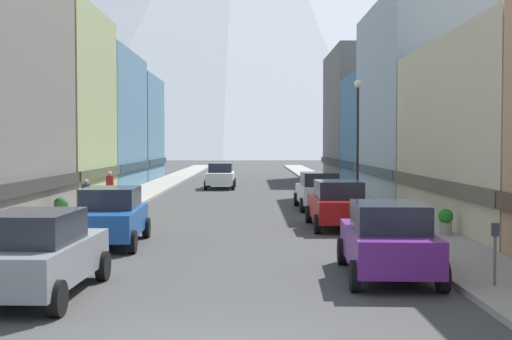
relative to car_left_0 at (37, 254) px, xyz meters
name	(u,v)px	position (x,y,z in m)	size (l,w,h in m)	color
sidewalk_left	(148,190)	(-2.45, 30.97, -0.82)	(2.50, 100.00, 0.15)	gray
sidewalk_right	(337,190)	(10.05, 30.97, -0.82)	(2.50, 100.00, 0.15)	gray
storefront_left_2	(14,109)	(-8.28, 22.45, 4.07)	(9.45, 9.30, 10.27)	#8C9966
storefront_left_3	(63,123)	(-8.60, 33.07, 3.65)	(10.11, 11.61, 9.41)	slate
storefront_left_4	(115,131)	(-7.25, 44.26, 3.36)	(7.41, 9.97, 8.83)	slate
storefront_right_2	(427,105)	(14.42, 24.92, 4.42)	(6.53, 12.56, 11.00)	#99A5B2
storefront_right_3	(410,133)	(15.84, 35.36, 2.99)	(9.37, 8.21, 8.07)	slate
storefront_right_4	(377,118)	(15.37, 45.97, 4.53)	(8.45, 12.64, 11.22)	#66605B
car_left_0	(37,254)	(0.00, 0.00, 0.00)	(2.19, 4.46, 1.78)	slate
car_left_1	(110,216)	(0.00, 7.20, 0.00)	(2.19, 4.46, 1.78)	#19478C
car_right_0	(388,240)	(7.60, 1.98, 0.00)	(2.24, 4.48, 1.78)	#591E72
car_right_1	(338,204)	(7.60, 11.38, 0.00)	(2.11, 4.42, 1.78)	#9E1111
car_right_2	(319,191)	(7.60, 18.65, 0.00)	(2.14, 4.44, 1.78)	silver
car_driving_0	(221,176)	(2.20, 33.74, 0.00)	(2.06, 4.40, 1.78)	silver
parking_meter_near	(495,245)	(9.55, 0.37, 0.11)	(0.14, 0.10, 1.33)	#595960
potted_plant_0	(446,221)	(10.80, 8.41, -0.29)	(0.49, 0.49, 0.85)	gray
potted_plant_1	(61,208)	(-3.20, 13.16, -0.29)	(0.57, 0.57, 0.88)	#4C4C51
pedestrian_0	(110,190)	(-2.45, 18.86, 0.02)	(0.36, 0.36, 1.67)	maroon
pedestrian_1	(86,199)	(-2.45, 14.18, -0.05)	(0.36, 0.36, 1.54)	navy
streetlamp_right	(358,125)	(9.15, 16.64, 3.09)	(0.36, 0.36, 5.86)	black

